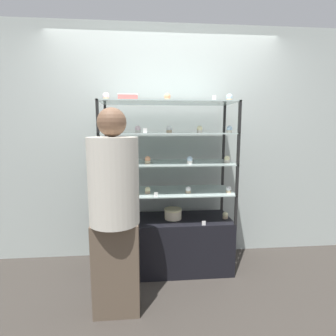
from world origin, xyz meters
TOP-DOWN VIEW (x-y plane):
  - ground_plane at (0.00, 0.00)m, footprint 20.00×20.00m
  - back_wall at (0.00, 0.39)m, footprint 8.00×0.05m
  - display_base at (0.00, 0.00)m, footprint 1.30×0.49m
  - display_riser_lower at (0.00, 0.00)m, footprint 1.30×0.49m
  - display_riser_middle at (0.00, 0.00)m, footprint 1.30×0.49m
  - display_riser_upper at (0.00, 0.00)m, footprint 1.30×0.49m
  - display_riser_top at (0.00, 0.00)m, footprint 1.30×0.49m
  - layer_cake_centerpiece at (0.05, -0.01)m, footprint 0.18×0.18m
  - sheet_cake_frosted at (-0.38, -0.03)m, footprint 0.18×0.13m
  - cupcake_0 at (-0.59, -0.12)m, footprint 0.06×0.06m
  - cupcake_1 at (0.59, -0.05)m, footprint 0.06×0.06m
  - price_tag_0 at (0.33, -0.22)m, footprint 0.04×0.00m
  - cupcake_2 at (-0.60, -0.12)m, footprint 0.05×0.05m
  - cupcake_3 at (-0.21, -0.08)m, footprint 0.05×0.05m
  - cupcake_4 at (0.19, -0.11)m, footprint 0.05×0.05m
  - cupcake_5 at (0.60, -0.12)m, footprint 0.05×0.05m
  - price_tag_1 at (-0.13, -0.22)m, footprint 0.04×0.00m
  - cupcake_6 at (-0.60, -0.07)m, footprint 0.06×0.06m
  - cupcake_7 at (-0.21, -0.09)m, footprint 0.06×0.06m
  - cupcake_8 at (0.20, -0.12)m, footprint 0.06×0.06m
  - cupcake_9 at (0.58, -0.09)m, footprint 0.06×0.06m
  - price_tag_2 at (-0.31, -0.22)m, footprint 0.04×0.00m
  - cupcake_10 at (-0.60, -0.05)m, footprint 0.06×0.06m
  - cupcake_11 at (-0.30, -0.04)m, footprint 0.06×0.06m
  - cupcake_12 at (0.01, -0.04)m, footprint 0.06×0.06m
  - cupcake_13 at (0.30, -0.08)m, footprint 0.06×0.06m
  - cupcake_14 at (0.59, -0.11)m, footprint 0.06×0.06m
  - price_tag_3 at (-0.23, -0.22)m, footprint 0.04×0.00m
  - cupcake_15 at (-0.58, -0.11)m, footprint 0.06×0.06m
  - cupcake_16 at (-0.01, -0.08)m, footprint 0.06×0.06m
  - cupcake_17 at (0.58, -0.11)m, footprint 0.06×0.06m
  - price_tag_4 at (0.40, -0.22)m, footprint 0.04×0.00m
  - customer_figure at (-0.47, -0.63)m, footprint 0.38×0.38m

SIDE VIEW (x-z plane):
  - ground_plane at x=0.00m, z-range 0.00..0.00m
  - display_base at x=0.00m, z-range 0.00..0.55m
  - price_tag_0 at x=0.33m, z-range 0.55..0.60m
  - cupcake_0 at x=-0.59m, z-range 0.55..0.62m
  - cupcake_1 at x=0.59m, z-range 0.55..0.62m
  - layer_cake_centerpiece at x=0.05m, z-range 0.55..0.66m
  - display_riser_lower at x=0.00m, z-range 0.68..0.98m
  - price_tag_1 at x=-0.13m, z-range 0.85..0.89m
  - customer_figure at x=-0.47m, z-range 0.06..1.69m
  - cupcake_2 at x=-0.60m, z-range 0.85..0.91m
  - cupcake_3 at x=-0.21m, z-range 0.85..0.91m
  - cupcake_4 at x=0.19m, z-range 0.85..0.91m
  - cupcake_5 at x=0.60m, z-range 0.85..0.91m
  - display_riser_middle at x=0.00m, z-range 0.98..1.28m
  - price_tag_2 at x=-0.31m, z-range 1.15..1.19m
  - cupcake_6 at x=-0.60m, z-range 1.14..1.22m
  - cupcake_7 at x=-0.21m, z-range 1.14..1.22m
  - cupcake_8 at x=0.20m, z-range 1.14..1.22m
  - cupcake_9 at x=0.58m, z-range 1.14..1.22m
  - back_wall at x=0.00m, z-range 0.00..2.60m
  - display_riser_upper at x=0.00m, z-range 1.28..1.57m
  - price_tag_3 at x=-0.23m, z-range 1.44..1.49m
  - cupcake_10 at x=-0.60m, z-range 1.44..1.51m
  - cupcake_11 at x=-0.30m, z-range 1.44..1.51m
  - cupcake_12 at x=0.01m, z-range 1.44..1.51m
  - cupcake_13 at x=0.30m, z-range 1.44..1.51m
  - cupcake_14 at x=0.59m, z-range 1.44..1.51m
  - display_riser_top at x=0.00m, z-range 1.57..1.87m
  - price_tag_4 at x=0.40m, z-range 1.74..1.78m
  - cupcake_15 at x=-0.58m, z-range 1.74..1.81m
  - cupcake_16 at x=-0.01m, z-range 1.74..1.81m
  - cupcake_17 at x=0.58m, z-range 1.74..1.81m
  - sheet_cake_frosted at x=-0.38m, z-range 1.74..1.80m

